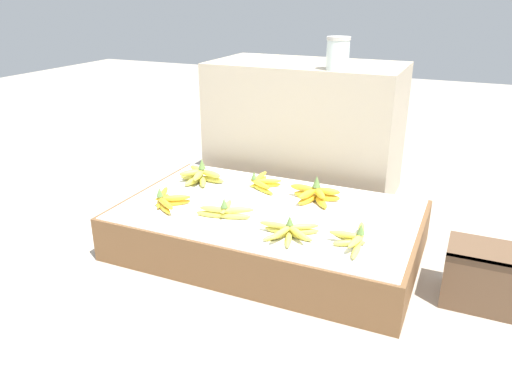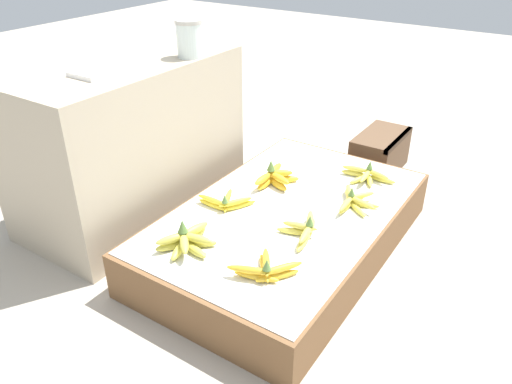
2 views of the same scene
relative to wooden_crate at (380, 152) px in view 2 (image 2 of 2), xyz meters
name	(u,v)px [view 2 (image 2 of 2)]	position (x,y,z in m)	size (l,w,h in m)	color
ground_plane	(286,248)	(-0.91, 0.05, -0.11)	(10.00, 10.00, 0.00)	#A89E8E
display_platform	(287,229)	(-0.91, 0.05, -0.01)	(1.25, 0.77, 0.19)	brown
back_vendor_table	(129,140)	(-1.01, 0.81, 0.24)	(1.00, 0.53, 0.70)	tan
wooden_crate	(380,152)	(0.00, 0.00, 0.00)	(0.38, 0.21, 0.21)	brown
banana_bunch_front_left	(266,270)	(-1.32, -0.11, 0.11)	(0.17, 0.21, 0.09)	gold
banana_bunch_front_midleft	(305,229)	(-1.04, -0.10, 0.12)	(0.24, 0.15, 0.09)	#DBCC4C
banana_bunch_front_midright	(354,201)	(-0.74, -0.16, 0.11)	(0.22, 0.19, 0.08)	#DBCC4C
banana_bunch_front_right	(366,175)	(-0.50, -0.12, 0.11)	(0.14, 0.25, 0.09)	#DBCC4C
banana_bunch_middle_left	(187,240)	(-1.33, 0.21, 0.12)	(0.23, 0.19, 0.11)	gold
banana_bunch_middle_midleft	(226,202)	(-1.03, 0.26, 0.11)	(0.16, 0.21, 0.08)	yellow
banana_bunch_middle_midright	(275,177)	(-0.76, 0.20, 0.12)	(0.23, 0.16, 0.11)	gold
glass_jar	(189,38)	(-0.80, 0.60, 0.67)	(0.11, 0.11, 0.15)	silver
foam_tray_white	(103,70)	(-1.16, 0.74, 0.60)	(0.24, 0.14, 0.02)	white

